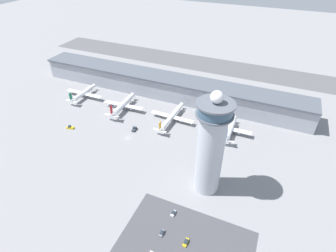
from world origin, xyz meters
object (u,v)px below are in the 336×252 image
airplane_gate_charlie (172,117)px  service_truck_baggage (70,128)px  airplane_gate_bravo (123,105)px  airplane_gate_delta (230,129)px  car_green_van (173,213)px  car_navy_sedan (162,233)px  airplane_gate_alpha (83,93)px  service_truck_catering (134,129)px  car_grey_coupe (186,242)px  control_tower (211,147)px  service_truck_fuel (211,131)px

airplane_gate_charlie → service_truck_baggage: (-68.75, -40.91, -3.19)m
airplane_gate_bravo → airplane_gate_delta: size_ratio=1.18×
car_green_van → car_navy_sedan: (-0.79, -13.06, -0.04)m
airplane_gate_alpha → car_green_van: bearing=-33.8°
service_truck_catering → car_grey_coupe: (68.75, -70.81, -0.33)m
car_green_van → airplane_gate_alpha: bearing=146.2°
airplane_gate_bravo → airplane_gate_charlie: 45.02m
control_tower → airplane_gate_bravo: (-90.50, 54.09, -26.36)m
control_tower → airplane_gate_bravo: 108.68m
control_tower → service_truck_baggage: bearing=173.0°
airplane_gate_alpha → airplane_gate_charlie: size_ratio=0.86×
airplane_gate_charlie → airplane_gate_delta: (47.05, 2.20, 0.43)m
service_truck_baggage → car_green_van: 111.18m
control_tower → airplane_gate_alpha: bearing=156.9°
service_truck_baggage → car_navy_sedan: (103.01, -52.90, -0.28)m
airplane_gate_bravo → car_green_van: size_ratio=9.34×
airplane_gate_alpha → airplane_gate_delta: airplane_gate_delta is taller
car_navy_sedan → car_grey_coupe: bearing=0.9°
airplane_gate_charlie → service_truck_catering: size_ratio=7.31×
control_tower → car_green_van: control_tower is taller
airplane_gate_bravo → service_truck_fuel: (78.29, -0.22, -3.87)m
airplane_gate_charlie → service_truck_catering: 31.64m
airplane_gate_charlie → car_grey_coupe: 104.84m
control_tower → car_green_van: size_ratio=15.84×
service_truck_catering → service_truck_baggage: service_truck_catering is taller
airplane_gate_charlie → car_navy_sedan: (34.26, -93.82, -3.47)m
airplane_gate_delta → car_grey_coupe: bearing=-90.0°
control_tower → car_navy_sedan: 50.69m
service_truck_fuel → airplane_gate_charlie: bearing=178.2°
airplane_gate_bravo → airplane_gate_delta: (92.06, 3.05, -0.27)m
car_green_van → control_tower: bearing=68.0°
control_tower → car_navy_sedan: size_ratio=15.43×
service_truck_fuel → car_green_van: size_ratio=1.83×
service_truck_fuel → car_green_van: bearing=-88.7°
airplane_gate_bravo → service_truck_fuel: airplane_gate_bravo is taller
airplane_gate_bravo → car_grey_coupe: airplane_gate_bravo is taller
airplane_gate_charlie → car_grey_coupe: (47.05, -93.62, -3.47)m
car_grey_coupe → car_green_van: 17.60m
airplane_gate_charlie → airplane_gate_delta: bearing=2.7°
airplane_gate_bravo → service_truck_fuel: 78.39m
airplane_gate_bravo → airplane_gate_charlie: airplane_gate_bravo is taller
airplane_gate_delta → service_truck_catering: size_ratio=5.45×
airplane_gate_delta → car_navy_sedan: bearing=-97.6°
control_tower → airplane_gate_delta: control_tower is taller
airplane_gate_bravo → service_truck_baggage: airplane_gate_bravo is taller
car_navy_sedan → service_truck_catering: bearing=128.2°
airplane_gate_charlie → car_grey_coupe: bearing=-63.3°
service_truck_catering → car_navy_sedan: service_truck_catering is taller
service_truck_catering → service_truck_fuel: size_ratio=0.79×
car_green_van → service_truck_fuel: bearing=91.3°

